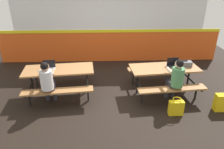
# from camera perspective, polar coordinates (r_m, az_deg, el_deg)

# --- Properties ---
(ground_plane) EXTENTS (10.00, 10.00, 0.02)m
(ground_plane) POSITION_cam_1_polar(r_m,az_deg,el_deg) (5.85, 0.08, -5.92)
(ground_plane) COLOR black
(accent_backdrop) EXTENTS (8.00, 0.14, 2.60)m
(accent_backdrop) POSITION_cam_1_polar(r_m,az_deg,el_deg) (7.81, -0.66, 12.32)
(accent_backdrop) COLOR #E55119
(accent_backdrop) RESTS_ON ground
(picnic_table_left) EXTENTS (1.89, 1.71, 0.74)m
(picnic_table_left) POSITION_cam_1_polar(r_m,az_deg,el_deg) (5.90, -13.91, -0.01)
(picnic_table_left) COLOR #9E6B3D
(picnic_table_left) RESTS_ON ground
(picnic_table_right) EXTENTS (1.89, 1.71, 0.74)m
(picnic_table_right) POSITION_cam_1_polar(r_m,az_deg,el_deg) (5.99, 13.68, 0.43)
(picnic_table_right) COLOR #9E6B3D
(picnic_table_right) RESTS_ON ground
(student_nearer) EXTENTS (0.39, 0.54, 1.21)m
(student_nearer) POSITION_cam_1_polar(r_m,az_deg,el_deg) (5.38, -16.90, -1.44)
(student_nearer) COLOR #2D2D38
(student_nearer) RESTS_ON ground
(student_further) EXTENTS (0.39, 0.54, 1.21)m
(student_further) POSITION_cam_1_polar(r_m,az_deg,el_deg) (5.51, 16.72, -0.73)
(student_further) COLOR #2D2D38
(student_further) RESTS_ON ground
(laptop_silver) EXTENTS (0.34, 0.25, 0.22)m
(laptop_silver) POSITION_cam_1_polar(r_m,az_deg,el_deg) (5.88, -16.46, 1.87)
(laptop_silver) COLOR silver
(laptop_silver) RESTS_ON picnic_table_left
(laptop_dark) EXTENTS (0.34, 0.25, 0.22)m
(laptop_dark) POSITION_cam_1_polar(r_m,az_deg,el_deg) (6.03, 16.06, 2.54)
(laptop_dark) COLOR black
(laptop_dark) RESTS_ON picnic_table_right
(toolbox_grey) EXTENTS (0.40, 0.18, 0.18)m
(toolbox_grey) POSITION_cam_1_polar(r_m,az_deg,el_deg) (6.11, 18.68, 2.72)
(toolbox_grey) COLOR #595B60
(toolbox_grey) RESTS_ON picnic_table_right
(backpack_dark) EXTENTS (0.30, 0.22, 0.44)m
(backpack_dark) POSITION_cam_1_polar(r_m,az_deg,el_deg) (5.82, 27.02, -6.67)
(backpack_dark) COLOR yellow
(backpack_dark) RESTS_ON ground
(tote_bag_bright) EXTENTS (0.34, 0.21, 0.43)m
(tote_bag_bright) POSITION_cam_1_polar(r_m,az_deg,el_deg) (5.28, 16.73, -8.45)
(tote_bag_bright) COLOR yellow
(tote_bag_bright) RESTS_ON ground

